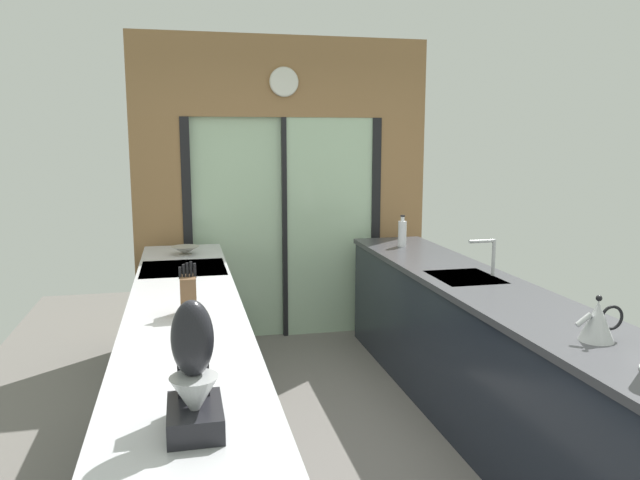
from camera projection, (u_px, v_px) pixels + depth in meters
The scene contains 11 objects.
ground_plane at pixel (331, 420), 4.04m from camera, with size 5.04×7.60×0.02m, color slate.
back_wall_unit at pixel (284, 171), 5.52m from camera, with size 2.64×0.12×2.70m.
left_counter_run at pixel (188, 393), 3.31m from camera, with size 0.62×3.80×0.92m.
right_counter_run at pixel (483, 356), 3.88m from camera, with size 0.62×3.80×0.92m.
sink_faucet at pixel (489, 251), 4.04m from camera, with size 0.19×0.02×0.24m.
oven_range at pixel (186, 331), 4.39m from camera, with size 0.60×0.60×0.92m.
mixing_bowl at pixel (185, 250), 4.79m from camera, with size 0.22×0.22×0.07m.
knife_block at pixel (188, 295), 3.16m from camera, with size 0.09×0.14×0.28m.
stand_mixer at pixel (194, 380), 1.90m from camera, with size 0.17×0.27×0.42m.
kettle at pixel (598, 321), 2.75m from camera, with size 0.24×0.16×0.21m.
soap_bottle at pixel (402, 233), 5.15m from camera, with size 0.07×0.07×0.26m.
Camera 1 is at (-0.91, -3.08, 1.82)m, focal length 34.58 mm.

